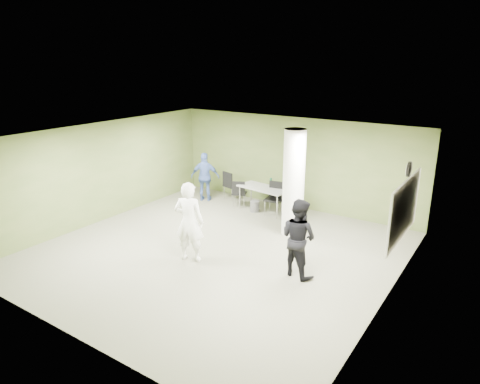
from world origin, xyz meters
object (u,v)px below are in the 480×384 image
Objects in this scene: chair_back_left at (231,183)px; woman_white at (189,222)px; folding_table at (264,189)px; man_blue at (205,177)px; man_black at (298,238)px.

woman_white reaches higher than chair_back_left.
man_blue reaches higher than folding_table.
folding_table is 1.05× the size of man_blue.
chair_back_left is 0.86m from man_blue.
woman_white is 1.09× the size of man_black.
folding_table is 0.89× the size of woman_white.
man_blue is at bearing -17.58° from man_black.
folding_table is 1.54m from chair_back_left.
man_blue is at bearing -76.23° from woman_white.
man_blue is (-0.63, -0.53, 0.24)m from chair_back_left.
man_black reaches higher than folding_table.
man_blue is at bearing 54.38° from chair_back_left.
woman_white is 2.49m from man_black.
woman_white reaches higher than man_black.
woman_white reaches higher than man_blue.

